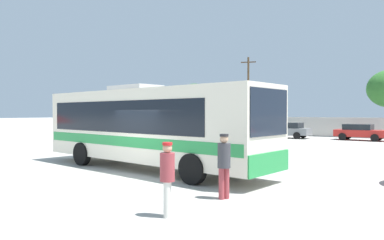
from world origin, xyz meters
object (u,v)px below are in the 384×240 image
Objects in this scene: utility_pole_near at (248,93)px; parked_car_rightmost_red at (360,132)px; parked_car_third_grey at (286,130)px; roadside_tree_midleft at (273,103)px; roadside_tree_left at (195,99)px; parked_car_leftmost_white at (183,127)px; attendant_by_bus_door at (224,162)px; coach_bus_cream_green at (146,124)px; parked_car_second_silver at (220,128)px; passenger_waiting_on_apron at (167,174)px.

parked_car_rightmost_red is at bearing -25.39° from utility_pole_near.
roadside_tree_midleft is at bearing 116.77° from parked_car_third_grey.
parked_car_third_grey is 10.52m from utility_pole_near.
parked_car_third_grey is at bearing -32.15° from roadside_tree_left.
roadside_tree_left is (-4.56, 9.84, 3.56)m from parked_car_leftmost_white.
attendant_by_bus_door reaches higher than parked_car_leftmost_white.
coach_bus_cream_green is 6.49× the size of attendant_by_bus_door.
parked_car_leftmost_white is at bearing 120.77° from coach_bus_cream_green.
parked_car_rightmost_red is 25.68m from roadside_tree_left.
parked_car_second_silver is at bearing -47.26° from roadside_tree_left.
passenger_waiting_on_apron reaches higher than parked_car_third_grey.
parked_car_third_grey is at bearing 104.36° from attendant_by_bus_door.
parked_car_second_silver is at bearing -179.50° from parked_car_third_grey.
coach_bus_cream_green reaches higher than parked_car_third_grey.
coach_bus_cream_green reaches higher than parked_car_rightmost_red.
passenger_waiting_on_apron reaches higher than parked_car_rightmost_red.
attendant_by_bus_door is 0.39× the size of parked_car_third_grey.
utility_pole_near is 10.75m from roadside_tree_left.
coach_bus_cream_green is at bearing -87.13° from parked_car_third_grey.
passenger_waiting_on_apron is 36.54m from utility_pole_near.
coach_bus_cream_green reaches higher than attendant_by_bus_door.
parked_car_second_silver is 1.00× the size of parked_car_rightmost_red.
parked_car_third_grey is 6.37m from parked_car_rightmost_red.
parked_car_second_silver is at bearing -101.60° from roadside_tree_midleft.
roadside_tree_left reaches higher than roadside_tree_midleft.
parked_car_second_silver is at bearing 110.51° from coach_bus_cream_green.
attendant_by_bus_door is at bearing -56.69° from roadside_tree_left.
roadside_tree_left is at bearing 156.51° from parked_car_rightmost_red.
roadside_tree_midleft is (-6.11, 31.81, 1.69)m from coach_bus_cream_green.
attendant_by_bus_door is at bearing -61.56° from parked_car_second_silver.
parked_car_third_grey is (-6.08, 27.09, -0.20)m from passenger_waiting_on_apron.
attendant_by_bus_door is 42.63m from roadside_tree_left.
roadside_tree_left reaches higher than parked_car_leftmost_white.
roadside_tree_midleft is (-5.01, 9.93, 2.82)m from parked_car_third_grey.
utility_pole_near is 3.82m from roadside_tree_midleft.
attendant_by_bus_door is 1.05× the size of passenger_waiting_on_apron.
utility_pole_near is at bearing 105.64° from coach_bus_cream_green.
utility_pole_near is at bearing 112.77° from attendant_by_bus_door.
parked_car_leftmost_white reaches higher than parked_car_second_silver.
attendant_by_bus_door is at bearing -29.50° from coach_bus_cream_green.
parked_car_rightmost_red is at bearing 89.45° from passenger_waiting_on_apron.
utility_pole_near is (-13.28, 6.31, 3.99)m from parked_car_rightmost_red.
parked_car_leftmost_white is 9.05m from utility_pole_near.
attendant_by_bus_door is at bearing -89.95° from parked_car_rightmost_red.
parked_car_rightmost_red is at bearing 90.05° from attendant_by_bus_door.
utility_pole_near reaches higher than roadside_tree_left.
parked_car_third_grey is at bearing -175.16° from parked_car_rightmost_red.
attendant_by_bus_door is at bearing -67.23° from utility_pole_near.
parked_car_third_grey is 11.48m from roadside_tree_midleft.
coach_bus_cream_green is 1.77× the size of roadside_tree_left.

